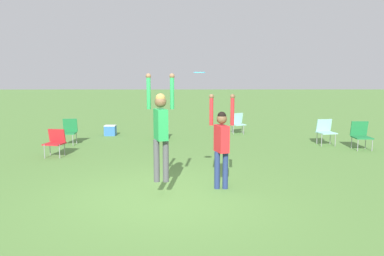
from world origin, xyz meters
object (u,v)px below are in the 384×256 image
(person_defending, at_px, (222,140))
(camping_chair_4, at_px, (55,141))
(person_jumping, at_px, (161,125))
(frisbee, at_px, (199,72))
(camping_chair_1, at_px, (325,130))
(cooler_box, at_px, (110,130))
(camping_chair_2, at_px, (238,122))
(camping_chair_3, at_px, (161,127))
(camping_chair_5, at_px, (361,134))
(camping_chair_0, at_px, (69,130))

(person_defending, height_order, camping_chair_4, person_defending)
(person_jumping, relative_size, person_defending, 1.07)
(frisbee, xyz_separation_m, camping_chair_1, (4.56, 5.40, -1.94))
(frisbee, relative_size, cooler_box, 0.51)
(camping_chair_2, relative_size, cooler_box, 1.89)
(person_jumping, relative_size, camping_chair_1, 2.44)
(person_defending, bearing_deg, camping_chair_3, 176.66)
(camping_chair_5, bearing_deg, person_defending, 42.83)
(camping_chair_1, bearing_deg, camping_chair_2, -55.02)
(camping_chair_2, distance_m, camping_chair_4, 7.52)
(person_defending, bearing_deg, person_jumping, -90.00)
(person_defending, relative_size, camping_chair_3, 2.48)
(cooler_box, bearing_deg, camping_chair_5, -18.29)
(frisbee, bearing_deg, person_jumping, -168.02)
(camping_chair_4, bearing_deg, camping_chair_3, -124.51)
(frisbee, xyz_separation_m, camping_chair_4, (-4.22, 3.57, -1.99))
(person_jumping, bearing_deg, camping_chair_4, 23.97)
(camping_chair_0, bearing_deg, camping_chair_2, -164.42)
(camping_chair_0, distance_m, camping_chair_2, 6.73)
(camping_chair_1, bearing_deg, frisbee, 38.81)
(camping_chair_2, height_order, camping_chair_5, camping_chair_5)
(person_defending, xyz_separation_m, camping_chair_3, (-1.75, 6.32, -0.60))
(person_defending, relative_size, camping_chair_2, 2.39)
(camping_chair_5, bearing_deg, camping_chair_3, -14.83)
(person_jumping, distance_m, camping_chair_2, 8.65)
(cooler_box, bearing_deg, camping_chair_4, -101.61)
(camping_chair_4, bearing_deg, frisbee, 149.74)
(frisbee, xyz_separation_m, camping_chair_5, (5.43, 4.59, -1.95))
(person_defending, relative_size, camping_chair_1, 2.28)
(camping_chair_2, height_order, camping_chair_3, camping_chair_2)
(person_defending, bearing_deg, camping_chair_0, -155.97)
(camping_chair_1, xyz_separation_m, camping_chair_4, (-8.78, -1.83, -0.05))
(camping_chair_0, xyz_separation_m, camping_chair_5, (9.87, -0.97, -0.00))
(camping_chair_5, xyz_separation_m, cooler_box, (-8.84, 2.92, -0.30))
(camping_chair_0, xyz_separation_m, cooler_box, (1.02, 1.96, -0.31))
(person_jumping, xyz_separation_m, camping_chair_4, (-3.45, 3.73, -0.96))
(cooler_box, bearing_deg, camping_chair_0, -117.64)
(camping_chair_3, relative_size, cooler_box, 1.82)
(camping_chair_2, distance_m, cooler_box, 5.27)
(person_jumping, height_order, camping_chair_5, person_jumping)
(camping_chair_2, relative_size, camping_chair_5, 0.93)
(person_defending, relative_size, camping_chair_5, 2.22)
(camping_chair_2, bearing_deg, camping_chair_3, -0.95)
(camping_chair_2, relative_size, camping_chair_3, 1.03)
(camping_chair_4, bearing_deg, camping_chair_5, -163.99)
(person_defending, relative_size, cooler_box, 4.52)
(person_jumping, relative_size, frisbee, 9.44)
(person_jumping, xyz_separation_m, camping_chair_0, (-3.67, 5.72, -0.92))
(camping_chair_2, bearing_deg, camping_chair_0, -4.63)
(person_defending, xyz_separation_m, camping_chair_5, (4.95, 4.33, -0.55))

